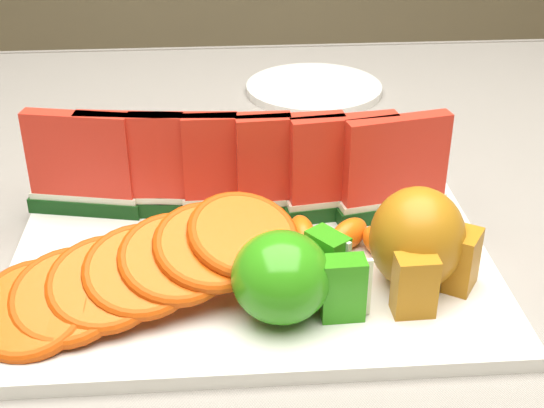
# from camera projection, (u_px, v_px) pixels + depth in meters

# --- Properties ---
(table) EXTENTS (1.40, 0.90, 0.75)m
(table) POSITION_uv_depth(u_px,v_px,m) (221.00, 299.00, 0.78)
(table) COLOR #542A1C
(table) RESTS_ON ground
(tablecloth) EXTENTS (1.53, 1.03, 0.20)m
(tablecloth) POSITION_uv_depth(u_px,v_px,m) (219.00, 247.00, 0.75)
(tablecloth) COLOR gray
(tablecloth) RESTS_ON table
(platter) EXTENTS (0.40, 0.30, 0.01)m
(platter) POSITION_uv_depth(u_px,v_px,m) (252.00, 259.00, 0.64)
(platter) COLOR silver
(platter) RESTS_ON tablecloth
(apple_cluster) EXTENTS (0.11, 0.10, 0.07)m
(apple_cluster) POSITION_uv_depth(u_px,v_px,m) (291.00, 277.00, 0.55)
(apple_cluster) COLOR #197910
(apple_cluster) RESTS_ON platter
(pear_cluster) EXTENTS (0.10, 0.10, 0.08)m
(pear_cluster) POSITION_uv_depth(u_px,v_px,m) (420.00, 242.00, 0.58)
(pear_cluster) COLOR #9F7403
(pear_cluster) RESTS_ON platter
(side_plate) EXTENTS (0.22, 0.22, 0.01)m
(side_plate) POSITION_uv_depth(u_px,v_px,m) (314.00, 88.00, 1.00)
(side_plate) COLOR silver
(side_plate) RESTS_ON tablecloth
(watermelon_row) EXTENTS (0.39, 0.07, 0.10)m
(watermelon_row) POSITION_uv_depth(u_px,v_px,m) (237.00, 169.00, 0.68)
(watermelon_row) COLOR #0D3611
(watermelon_row) RESTS_ON platter
(orange_fan_front) EXTENTS (0.27, 0.16, 0.07)m
(orange_fan_front) POSITION_uv_depth(u_px,v_px,m) (141.00, 271.00, 0.57)
(orange_fan_front) COLOR orange
(orange_fan_front) RESTS_ON platter
(orange_fan_back) EXTENTS (0.24, 0.11, 0.04)m
(orange_fan_back) POSITION_uv_depth(u_px,v_px,m) (206.00, 165.00, 0.75)
(orange_fan_back) COLOR orange
(orange_fan_back) RESTS_ON platter
(tangerine_segments) EXTENTS (0.24, 0.07, 0.03)m
(tangerine_segments) POSITION_uv_depth(u_px,v_px,m) (260.00, 239.00, 0.64)
(tangerine_segments) COLOR red
(tangerine_segments) RESTS_ON platter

